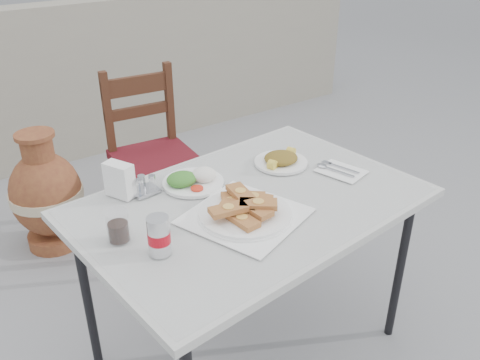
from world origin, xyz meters
TOP-DOWN VIEW (x-y plane):
  - ground at (0.00, 0.00)m, footprint 80.00×80.00m
  - cafe_table at (0.06, -0.05)m, footprint 1.40×1.01m
  - pide_plate at (-0.04, -0.14)m, footprint 0.49×0.49m
  - salad_rice_plate at (-0.07, 0.18)m, footprint 0.25×0.25m
  - salad_chopped_plate at (0.35, 0.12)m, footprint 0.24×0.24m
  - soda_can at (-0.39, -0.16)m, footprint 0.08×0.08m
  - cola_glass at (-0.47, -0.01)m, footprint 0.08×0.08m
  - napkin_holder at (-0.34, 0.27)m, footprint 0.10×0.13m
  - condiment_caddy at (-0.25, 0.23)m, footprint 0.12×0.10m
  - cutlery_napkin at (0.51, -0.08)m, footprint 0.19×0.22m
  - chair at (0.19, 1.09)m, footprint 0.49×0.49m
  - terracotta_urn at (-0.40, 1.31)m, footprint 0.42×0.42m
  - back_wall at (0.00, 2.50)m, footprint 6.00×0.25m

SIDE VIEW (x-z plane):
  - ground at x=0.00m, z-range 0.00..0.00m
  - terracotta_urn at x=-0.40m, z-range -0.03..0.70m
  - chair at x=0.19m, z-range 0.02..1.03m
  - back_wall at x=0.00m, z-range 0.00..1.20m
  - cafe_table at x=0.06m, z-range 0.35..1.15m
  - cutlery_napkin at x=0.51m, z-range 0.80..0.82m
  - salad_chopped_plate at x=0.35m, z-range 0.80..0.85m
  - salad_rice_plate at x=-0.07m, z-range 0.80..0.86m
  - condiment_caddy at x=-0.25m, z-range 0.79..0.87m
  - pide_plate at x=-0.04m, z-range 0.80..0.88m
  - cola_glass at x=-0.47m, z-range 0.80..0.91m
  - soda_can at x=-0.39m, z-range 0.81..0.94m
  - napkin_holder at x=-0.34m, z-range 0.81..0.94m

